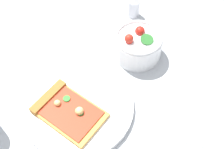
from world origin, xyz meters
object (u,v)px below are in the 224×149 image
at_px(paper_napkin, 221,129).
at_px(pizza_slice_main, 66,110).
at_px(pepper_shaker, 134,7).
at_px(plate, 78,107).
at_px(salad_bowl, 138,45).

bearing_deg(paper_napkin, pizza_slice_main, 165.83).
relative_size(paper_napkin, pepper_shaker, 2.41).
bearing_deg(pepper_shaker, plate, -121.86).
relative_size(salad_bowl, paper_napkin, 0.78).
distance_m(paper_napkin, pepper_shaker, 0.41).
xyz_separation_m(salad_bowl, paper_napkin, (0.14, -0.24, -0.03)).
distance_m(plate, paper_napkin, 0.32).
bearing_deg(pizza_slice_main, plate, 24.28).
bearing_deg(salad_bowl, plate, -139.15).
xyz_separation_m(plate, salad_bowl, (0.16, 0.14, 0.03)).
relative_size(pizza_slice_main, pepper_shaker, 2.73).
height_order(salad_bowl, paper_napkin, salad_bowl).
height_order(pizza_slice_main, pepper_shaker, pepper_shaker).
bearing_deg(salad_bowl, paper_napkin, -58.99).
bearing_deg(pizza_slice_main, salad_bowl, 38.91).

